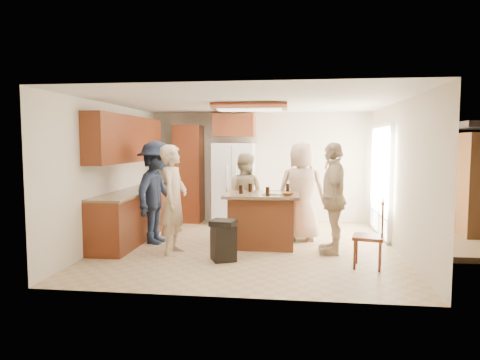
# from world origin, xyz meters

# --- Properties ---
(room_shell) EXTENTS (8.00, 5.20, 5.00)m
(room_shell) POSITION_xyz_m (4.37, 1.64, 0.87)
(room_shell) COLOR tan
(room_shell) RESTS_ON ground
(person_front_left) EXTENTS (0.51, 0.68, 1.77)m
(person_front_left) POSITION_xyz_m (-1.17, -0.62, 0.89)
(person_front_left) COLOR tan
(person_front_left) RESTS_ON ground
(person_behind_left) EXTENTS (0.87, 0.65, 1.61)m
(person_behind_left) POSITION_xyz_m (-0.17, 0.73, 0.81)
(person_behind_left) COLOR tan
(person_behind_left) RESTS_ON ground
(person_behind_right) EXTENTS (0.94, 0.65, 1.83)m
(person_behind_right) POSITION_xyz_m (0.92, 0.61, 0.91)
(person_behind_right) COLOR tan
(person_behind_right) RESTS_ON ground
(person_side_right) EXTENTS (0.57, 1.08, 1.82)m
(person_side_right) POSITION_xyz_m (1.41, -0.27, 0.91)
(person_side_right) COLOR tan
(person_side_right) RESTS_ON ground
(person_counter) EXTENTS (0.74, 1.26, 1.84)m
(person_counter) POSITION_xyz_m (-1.66, 0.05, 0.92)
(person_counter) COLOR #1A2335
(person_counter) RESTS_ON ground
(left_cabinetry) EXTENTS (0.64, 3.00, 2.30)m
(left_cabinetry) POSITION_xyz_m (-2.24, 0.40, 0.96)
(left_cabinetry) COLOR maroon
(left_cabinetry) RESTS_ON ground
(back_wall_units) EXTENTS (1.80, 0.60, 2.45)m
(back_wall_units) POSITION_xyz_m (-1.33, 2.20, 1.38)
(back_wall_units) COLOR maroon
(back_wall_units) RESTS_ON ground
(refrigerator) EXTENTS (0.90, 0.76, 1.80)m
(refrigerator) POSITION_xyz_m (-0.55, 2.12, 0.90)
(refrigerator) COLOR white
(refrigerator) RESTS_ON ground
(kitchen_island) EXTENTS (1.28, 1.03, 0.93)m
(kitchen_island) POSITION_xyz_m (0.23, 0.06, 0.47)
(kitchen_island) COLOR #A8512B
(kitchen_island) RESTS_ON ground
(island_items) EXTENTS (0.97, 0.68, 0.15)m
(island_items) POSITION_xyz_m (0.45, -0.02, 0.97)
(island_items) COLOR silver
(island_items) RESTS_ON kitchen_island
(trash_bin) EXTENTS (0.45, 0.45, 0.63)m
(trash_bin) POSITION_xyz_m (-0.29, -0.94, 0.32)
(trash_bin) COLOR black
(trash_bin) RESTS_ON ground
(spindle_chair) EXTENTS (0.50, 0.50, 0.99)m
(spindle_chair) POSITION_xyz_m (1.86, -1.08, 0.45)
(spindle_chair) COLOR maroon
(spindle_chair) RESTS_ON ground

